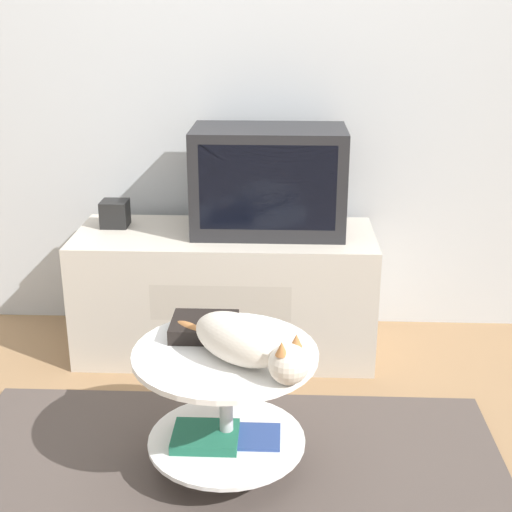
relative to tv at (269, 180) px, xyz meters
name	(u,v)px	position (x,y,z in m)	size (l,w,h in m)	color
ground_plane	(226,483)	(-0.11, -0.98, -0.76)	(12.00, 12.00, 0.00)	#93704C
wall_back	(246,42)	(-0.11, 0.30, 0.54)	(8.00, 0.05, 2.60)	silver
rug	(226,480)	(-0.11, -0.98, -0.75)	(1.85, 1.05, 0.02)	#4C423D
tv_stand	(226,292)	(-0.18, -0.04, -0.49)	(1.27, 0.50, 0.54)	beige
tv	(269,180)	(0.00, 0.00, 0.00)	(0.63, 0.35, 0.44)	#232326
speaker	(115,214)	(-0.67, 0.04, -0.16)	(0.11, 0.11, 0.11)	black
coffee_table	(224,399)	(-0.11, -0.93, -0.48)	(0.58, 0.58, 0.43)	#B2B2B7
dvd_box	(204,327)	(-0.19, -0.81, -0.29)	(0.21, 0.18, 0.05)	black
cat	(245,343)	(-0.04, -1.01, -0.24)	(0.44, 0.38, 0.15)	silver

